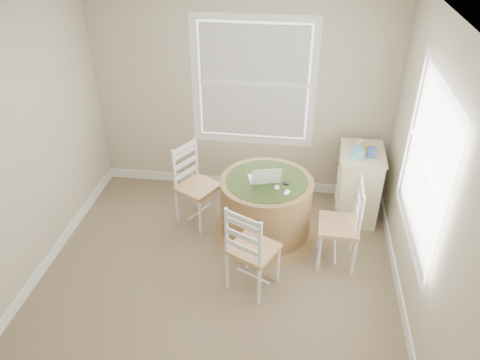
# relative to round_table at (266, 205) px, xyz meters

# --- Properties ---
(room) EXTENTS (3.64, 3.64, 2.64)m
(room) POSITION_rel_round_table_xyz_m (-0.25, -0.67, 0.90)
(room) COLOR #7C644F
(room) RESTS_ON ground
(round_table) EXTENTS (1.19, 1.19, 0.72)m
(round_table) POSITION_rel_round_table_xyz_m (0.00, 0.00, 0.00)
(round_table) COLOR olive
(round_table) RESTS_ON ground
(chair_left) EXTENTS (0.55, 0.56, 0.95)m
(chair_left) POSITION_rel_round_table_xyz_m (-0.79, 0.15, 0.08)
(chair_left) COLOR white
(chair_left) RESTS_ON ground
(chair_near) EXTENTS (0.55, 0.55, 0.95)m
(chair_near) POSITION_rel_round_table_xyz_m (-0.05, -0.83, 0.08)
(chair_near) COLOR white
(chair_near) RESTS_ON ground
(chair_right) EXTENTS (0.41, 0.43, 0.95)m
(chair_right) POSITION_rel_round_table_xyz_m (0.77, -0.36, 0.08)
(chair_right) COLOR white
(chair_right) RESTS_ON ground
(laptop) EXTENTS (0.38, 0.35, 0.22)m
(laptop) POSITION_rel_round_table_xyz_m (-0.03, -0.00, 0.36)
(laptop) COLOR white
(laptop) RESTS_ON round_table
(mouse) EXTENTS (0.08, 0.10, 0.03)m
(mouse) POSITION_rel_round_table_xyz_m (0.12, -0.13, 0.33)
(mouse) COLOR white
(mouse) RESTS_ON round_table
(phone) EXTENTS (0.07, 0.10, 0.02)m
(phone) POSITION_rel_round_table_xyz_m (0.23, -0.21, 0.33)
(phone) COLOR #B7BABF
(phone) RESTS_ON round_table
(keys) EXTENTS (0.07, 0.06, 0.02)m
(keys) POSITION_rel_round_table_xyz_m (0.21, -0.04, 0.33)
(keys) COLOR black
(keys) RESTS_ON round_table
(corner_chest) EXTENTS (0.52, 0.66, 0.87)m
(corner_chest) POSITION_rel_round_table_xyz_m (1.03, 0.52, 0.04)
(corner_chest) COLOR beige
(corner_chest) RESTS_ON ground
(tissue_box) EXTENTS (0.12, 0.12, 0.10)m
(tissue_box) POSITION_rel_round_table_xyz_m (0.95, 0.38, 0.52)
(tissue_box) COLOR #5BADD0
(tissue_box) RESTS_ON corner_chest
(box_yellow) EXTENTS (0.15, 0.10, 0.06)m
(box_yellow) POSITION_rel_round_table_xyz_m (1.10, 0.59, 0.50)
(box_yellow) COLOR gold
(box_yellow) RESTS_ON corner_chest
(box_blue) EXTENTS (0.08, 0.08, 0.12)m
(box_blue) POSITION_rel_round_table_xyz_m (1.11, 0.39, 0.53)
(box_blue) COLOR #3856A9
(box_blue) RESTS_ON corner_chest
(cup_cream) EXTENTS (0.07, 0.07, 0.09)m
(cup_cream) POSITION_rel_round_table_xyz_m (0.99, 0.65, 0.52)
(cup_cream) COLOR beige
(cup_cream) RESTS_ON corner_chest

